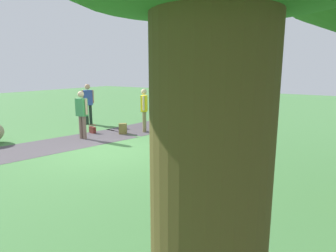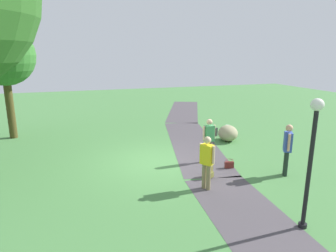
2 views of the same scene
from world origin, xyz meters
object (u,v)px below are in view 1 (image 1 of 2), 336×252
woman_with_handbag (82,111)px  spare_backpack_on_lawn (123,129)px  man_near_boulder (144,107)px  passerby_on_path (88,101)px  handbag_on_grass (92,129)px  lamp_post (155,79)px

woman_with_handbag → spare_backpack_on_lawn: (-1.35, 0.64, -0.77)m
man_near_boulder → passerby_on_path: size_ratio=0.94×
man_near_boulder → handbag_on_grass: bearing=-50.2°
lamp_post → handbag_on_grass: (3.84, -0.22, -1.79)m
spare_backpack_on_lawn → lamp_post: bearing=-165.6°
lamp_post → passerby_on_path: lamp_post is taller
passerby_on_path → spare_backpack_on_lawn: bearing=76.0°
woman_with_handbag → man_near_boulder: bearing=152.5°
woman_with_handbag → man_near_boulder: woman_with_handbag is taller
passerby_on_path → lamp_post: bearing=147.7°
lamp_post → handbag_on_grass: 4.25m
passerby_on_path → handbag_on_grass: bearing=51.8°
lamp_post → man_near_boulder: (2.57, 1.30, -0.97)m
lamp_post → woman_with_handbag: bearing=2.6°
handbag_on_grass → man_near_boulder: bearing=129.8°
man_near_boulder → passerby_on_path: (0.11, -3.00, 0.07)m
lamp_post → handbag_on_grass: lamp_post is taller
woman_with_handbag → man_near_boulder: (-2.10, 1.09, -0.01)m
woman_with_handbag → spare_backpack_on_lawn: bearing=154.6°
man_near_boulder → lamp_post: bearing=-153.1°
man_near_boulder → passerby_on_path: 3.00m
lamp_post → handbag_on_grass: bearing=-3.3°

